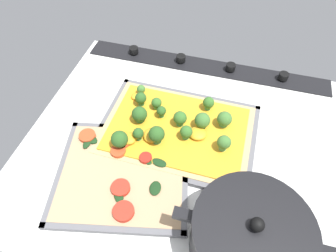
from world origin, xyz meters
The scene contains 7 objects.
ground_plane centered at (0.00, 0.00, -1.50)cm, with size 75.98×66.71×3.00cm, color silver.
stove_control_panel centered at (0.00, -29.86, 0.56)cm, with size 72.94×7.00×2.60cm.
baking_tray_front centered at (1.95, -3.17, 0.36)cm, with size 38.69×27.75×1.30cm.
broccoli_pizza centered at (2.72, -2.87, 2.12)cm, with size 36.26×25.32×6.10cm.
baking_tray_back centered at (10.76, 11.64, 0.37)cm, with size 34.16×32.35×1.30cm.
veggie_pizza_back centered at (10.93, 11.47, 1.10)cm, with size 31.31×29.50×1.90cm.
cooking_pot centered at (-17.04, 20.49, 5.50)cm, with size 27.78×20.99×13.32cm.
Camera 1 is at (-7.82, 40.85, 58.74)cm, focal length 31.53 mm.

